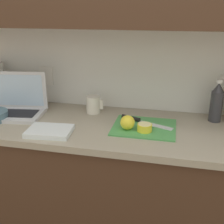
% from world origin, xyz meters
% --- Properties ---
extents(counter_unit, '(2.57, 0.58, 0.92)m').
position_xyz_m(counter_unit, '(0.02, 0.00, 0.47)').
color(counter_unit, '#472D1E').
rests_on(counter_unit, ground_plane).
extents(laptop, '(0.37, 0.27, 0.24)m').
position_xyz_m(laptop, '(-0.93, 0.05, 0.98)').
color(laptop, silver).
rests_on(laptop, counter_unit).
extents(cutting_board, '(0.33, 0.28, 0.01)m').
position_xyz_m(cutting_board, '(-0.16, -0.00, 0.93)').
color(cutting_board, '#4C9E51').
rests_on(cutting_board, counter_unit).
extents(knife, '(0.29, 0.13, 0.02)m').
position_xyz_m(knife, '(-0.20, 0.06, 0.94)').
color(knife, silver).
rests_on(knife, cutting_board).
extents(lemon_half_cut, '(0.07, 0.07, 0.04)m').
position_xyz_m(lemon_half_cut, '(-0.15, -0.06, 0.95)').
color(lemon_half_cut, yellow).
rests_on(lemon_half_cut, cutting_board).
extents(lemon_whole_beside, '(0.07, 0.07, 0.07)m').
position_xyz_m(lemon_whole_beside, '(-0.24, -0.05, 0.97)').
color(lemon_whole_beside, yellow).
rests_on(lemon_whole_beside, cutting_board).
extents(bottle_water_clear, '(0.07, 0.07, 0.24)m').
position_xyz_m(bottle_water_clear, '(0.21, 0.18, 1.03)').
color(bottle_water_clear, '#333338').
rests_on(bottle_water_clear, counter_unit).
extents(measuring_cup, '(0.10, 0.08, 0.10)m').
position_xyz_m(measuring_cup, '(-0.48, 0.16, 0.98)').
color(measuring_cup, silver).
rests_on(measuring_cup, counter_unit).
extents(dish_towel, '(0.23, 0.18, 0.02)m').
position_xyz_m(dish_towel, '(-0.61, -0.17, 0.94)').
color(dish_towel, white).
rests_on(dish_towel, counter_unit).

